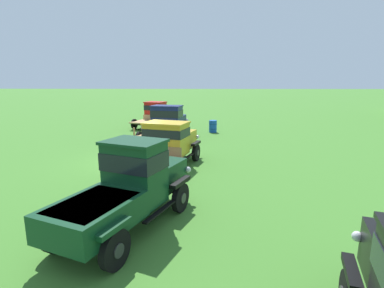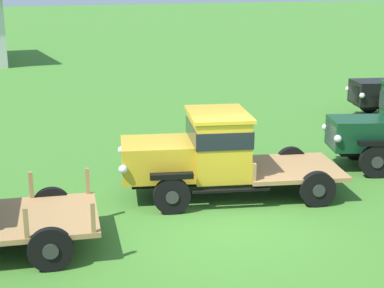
% 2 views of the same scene
% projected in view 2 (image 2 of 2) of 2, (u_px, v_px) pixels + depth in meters
% --- Properties ---
extents(ground_plane, '(240.00, 240.00, 0.00)m').
position_uv_depth(ground_plane, '(227.00, 224.00, 12.51)').
color(ground_plane, '#3D7528').
extents(vintage_truck_midrow_center, '(5.62, 3.45, 2.05)m').
position_uv_depth(vintage_truck_midrow_center, '(209.00, 152.00, 13.93)').
color(vintage_truck_midrow_center, black).
rests_on(vintage_truck_midrow_center, ground).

